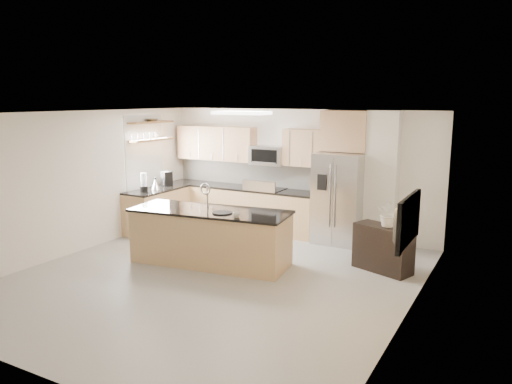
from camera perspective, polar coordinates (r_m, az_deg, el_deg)
The scene contains 27 objects.
floor at distance 8.10m, azimuth -4.89°, elevation -9.76°, with size 6.50×6.50×0.00m, color gray.
ceiling at distance 7.59m, azimuth -5.21°, elevation 8.96°, with size 6.00×6.50×0.02m, color silver.
wall_back at distance 10.56m, azimuth 4.81°, elevation 2.35°, with size 6.00×0.02×2.60m, color silver.
wall_front at distance 5.44m, azimuth -24.57°, elevation -6.58°, with size 6.00×0.02×2.60m, color silver.
wall_left at distance 9.71m, azimuth -19.93°, elevation 1.02°, with size 0.02×6.50×2.60m, color silver.
wall_right at distance 6.60m, azimuth 17.21°, elevation -3.15°, with size 0.02×6.50×2.60m, color silver.
back_counter at distance 10.98m, azimuth -1.79°, elevation -1.69°, with size 3.55×0.66×1.44m.
left_counter at distance 10.94m, azimuth -11.26°, elevation -2.00°, with size 0.66×1.50×0.92m.
range at distance 10.67m, azimuth 1.07°, elevation -2.04°, with size 0.76×0.64×1.14m.
upper_cabinets at distance 10.94m, azimuth -1.77°, elevation 5.44°, with size 3.50×0.33×0.75m.
microwave at distance 10.59m, azimuth 1.41°, elevation 4.21°, with size 0.76×0.40×0.40m.
refrigerator at distance 9.90m, azimuth 9.49°, elevation -0.72°, with size 0.92×0.78×1.78m.
partition_column at distance 9.82m, azimuth 14.19°, elevation 1.44°, with size 0.60×0.30×2.60m, color silver.
window at distance 10.94m, azimuth -12.70°, elevation 4.27°, with size 0.04×1.15×1.65m.
shelf_lower at distance 10.91m, azimuth -11.91°, elevation 5.86°, with size 0.30×1.20×0.04m, color olive.
shelf_upper at distance 10.88m, azimuth -11.99°, elevation 7.81°, with size 0.30×1.20×0.04m, color olive.
ceiling_fixture at distance 9.16m, azimuth -1.65°, elevation 9.04°, with size 1.00×0.50×0.06m, color white.
island at distance 8.65m, azimuth -5.21°, elevation -5.10°, with size 2.85×1.34×1.37m.
credenza at distance 8.53m, azimuth 14.32°, elevation -6.27°, with size 0.96×0.40×0.77m, color black.
cup at distance 7.95m, azimuth -2.24°, elevation -2.64°, with size 0.11×0.11×0.09m, color silver.
platter at distance 8.27m, azimuth -3.88°, elevation -2.38°, with size 0.33×0.33×0.02m, color black.
blender at distance 10.54m, azimuth -12.70°, elevation 0.96°, with size 0.17×0.17×0.39m.
kettle at distance 10.74m, azimuth -11.42°, elevation 0.88°, with size 0.20×0.20×0.25m.
coffee_maker at distance 11.13m, azimuth -10.18°, elevation 1.46°, with size 0.22×0.25×0.32m.
bowl at distance 10.93m, azimuth -11.78°, elevation 8.13°, with size 0.33×0.33×0.08m, color #B7B7BA.
flower_vase at distance 8.34m, azimuth 15.03°, elevation -1.61°, with size 0.60×0.52×0.66m, color silver.
television at distance 6.41m, azimuth 16.08°, elevation -3.02°, with size 1.08×0.14×0.62m, color black.
Camera 1 is at (4.24, -6.30, 2.82)m, focal length 35.00 mm.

